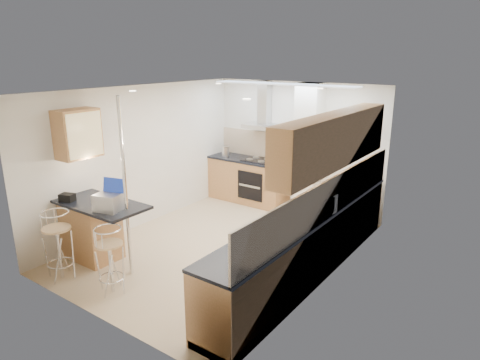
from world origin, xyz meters
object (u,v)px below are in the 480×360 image
Objects in this scene: microwave at (318,205)px; bread_bin at (248,250)px; bar_stool_near at (58,245)px; laptop at (108,202)px; bar_stool_end at (110,260)px.

bread_bin is at bearing -177.50° from microwave.
bar_stool_near is 2.82× the size of bread_bin.
laptop reaches higher than bread_bin.
laptop is at bearing 168.39° from bread_bin.
bar_stool_end is at bearing 5.92° from bar_stool_near.
bar_stool_near is 2.89m from bread_bin.
bar_stool_end is (0.88, 0.17, -0.04)m from bar_stool_near.
bar_stool_near is 0.89m from bar_stool_end.
microwave is 1.39× the size of bread_bin.
microwave is 2.85m from laptop.
microwave is 1.59m from bread_bin.
bar_stool_end is at bearing 138.26° from microwave.
bread_bin is at bearing 4.72° from bar_stool_near.
bread_bin is (2.80, 0.49, 0.52)m from bar_stool_near.
laptop reaches higher than bar_stool_end.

